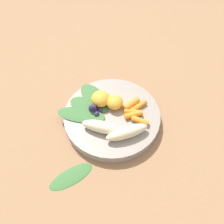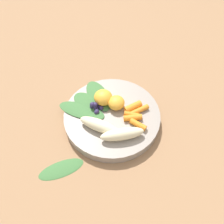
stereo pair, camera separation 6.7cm
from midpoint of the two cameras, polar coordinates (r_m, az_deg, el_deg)
The scene contains 17 objects.
ground_plane at distance 0.70m, azimuth 2.73°, elevation -2.06°, with size 2.40×2.40×0.00m, color #99704C.
bowl at distance 0.69m, azimuth 2.77°, elevation -1.39°, with size 0.27×0.27×0.03m, color gray.
banana_peeled_left at distance 0.62m, azimuth 5.46°, elevation -5.37°, with size 0.11×0.03×0.03m, color beige.
banana_peeled_right at distance 0.63m, azimuth 0.14°, elevation -3.42°, with size 0.11×0.03×0.03m, color beige.
orange_segment_near at distance 0.69m, azimuth 0.71°, elevation 3.24°, with size 0.05×0.05×0.04m, color #F4A833.
orange_segment_far at distance 0.68m, azimuth 3.82°, elevation 1.97°, with size 0.05×0.05×0.04m, color #F4A833.
carrot_front at distance 0.65m, azimuth 9.01°, elevation -3.10°, with size 0.02×0.02×0.05m, color orange.
carrot_mid_left at distance 0.66m, azimuth 7.74°, elevation -1.50°, with size 0.02×0.02×0.05m, color orange.
carrot_mid_right at distance 0.67m, azimuth 7.72°, elevation -0.86°, with size 0.01×0.01×0.05m, color orange.
carrot_rear at distance 0.68m, azimuth 9.24°, elevation 0.25°, with size 0.01×0.01×0.05m, color orange.
carrot_small at distance 0.68m, azimuth 7.70°, elevation 1.03°, with size 0.02×0.02×0.05m, color orange.
blueberry_pile at distance 0.68m, azimuth -1.09°, elevation 0.94°, with size 0.03×0.04×0.03m.
coconut_shred_patch at distance 0.69m, azimuth -4.15°, elevation 1.47°, with size 0.04×0.04×0.00m, color white.
kale_leaf_left at distance 0.71m, azimuth -0.52°, elevation 3.67°, with size 0.12×0.06×0.01m, color #3D7038.
kale_leaf_right at distance 0.70m, azimuth -2.98°, elevation 2.00°, with size 0.10×0.06×0.01m, color #3D7038.
kale_leaf_rear at distance 0.68m, azimuth -4.34°, elevation 0.14°, with size 0.13×0.05×0.01m, color #3D7038.
kale_leaf_stray at distance 0.63m, azimuth -8.77°, elevation -13.20°, with size 0.12×0.04×0.01m, color #3D7038.
Camera 2 is at (-0.29, -0.27, 0.58)m, focal length 39.22 mm.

